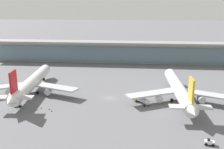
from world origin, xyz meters
TOP-DOWN VIEW (x-y plane):
  - ground_plane at (0.00, 0.00)m, footprint 1200.00×1200.00m
  - airliner_left_stand at (-37.11, 3.27)m, footprint 46.43×60.62m
  - airliner_centre_stand at (30.42, -0.30)m, footprint 46.60×60.55m
  - service_truck_mid_apron_white at (-36.43, -14.07)m, footprint 3.21×2.40m
  - service_truck_by_tail_olive at (14.69, -6.18)m, footprint 6.99×8.21m
  - service_truck_on_taxiway_white at (34.19, -38.20)m, footprint 3.12×2.18m
  - terminal_building at (0.00, 75.40)m, footprint 190.79×12.80m
  - safety_cone_alpha at (-27.14, -16.92)m, footprint 0.62×0.62m
  - safety_cone_bravo at (-20.90, -17.58)m, footprint 0.62×0.62m
  - safety_cone_charlie at (-25.96, -15.15)m, footprint 0.62×0.62m
  - safety_cone_delta at (-22.44, -15.88)m, footprint 0.62×0.62m

SIDE VIEW (x-z plane):
  - ground_plane at x=0.00m, z-range 0.00..0.00m
  - safety_cone_alpha at x=-27.14m, z-range -0.03..0.67m
  - safety_cone_bravo at x=-20.90m, z-range -0.03..0.67m
  - safety_cone_charlie at x=-25.96m, z-range -0.03..0.67m
  - safety_cone_delta at x=-22.44m, z-range -0.03..0.67m
  - service_truck_mid_apron_white at x=-36.43m, z-range -0.15..1.90m
  - service_truck_on_taxiway_white at x=34.19m, z-range -0.15..1.90m
  - service_truck_by_tail_olive at x=14.69m, z-range 0.23..3.18m
  - airliner_left_stand at x=-37.11m, z-range -2.99..13.15m
  - airliner_centre_stand at x=30.42m, z-range -2.99..13.15m
  - terminal_building at x=0.00m, z-range 0.27..15.47m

